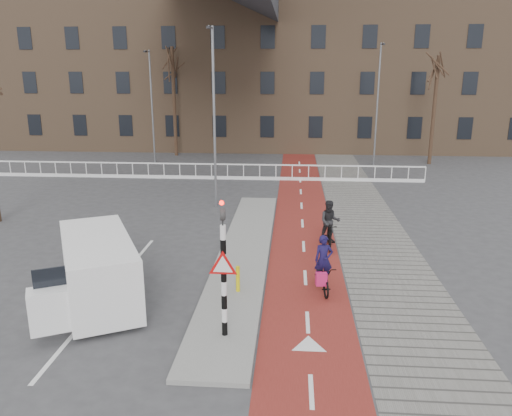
{
  "coord_description": "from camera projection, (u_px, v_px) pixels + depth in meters",
  "views": [
    {
      "loc": [
        1.01,
        -13.14,
        6.51
      ],
      "look_at": [
        -0.34,
        5.0,
        1.5
      ],
      "focal_mm": 35.0,
      "sensor_mm": 36.0,
      "label": 1
    }
  ],
  "objects": [
    {
      "name": "railing",
      "position": [
        196.0,
        174.0,
        31.05
      ],
      "size": [
        28.0,
        0.1,
        0.99
      ],
      "color": "silver",
      "rests_on": "ground"
    },
    {
      "name": "townhouse_row",
      "position": [
        248.0,
        55.0,
        43.34
      ],
      "size": [
        46.0,
        10.0,
        15.9
      ],
      "color": "#7F6047",
      "rests_on": "ground"
    },
    {
      "name": "tree_mid",
      "position": [
        174.0,
        102.0,
        38.73
      ],
      "size": [
        0.27,
        0.27,
        8.29
      ],
      "primitive_type": "cylinder",
      "color": "#322016",
      "rests_on": "ground"
    },
    {
      "name": "bollard",
      "position": [
        238.0,
        279.0,
        14.88
      ],
      "size": [
        0.12,
        0.12,
        0.79
      ],
      "primitive_type": "cylinder",
      "color": "yellow",
      "rests_on": "curb_island"
    },
    {
      "name": "traffic_signal",
      "position": [
        223.0,
        265.0,
        12.0
      ],
      "size": [
        0.8,
        0.8,
        3.68
      ],
      "color": "black",
      "rests_on": "curb_island"
    },
    {
      "name": "van",
      "position": [
        99.0,
        269.0,
        14.32
      ],
      "size": [
        3.64,
        4.83,
        1.94
      ],
      "rotation": [
        0.0,
        0.0,
        0.47
      ],
      "color": "white",
      "rests_on": "ground"
    },
    {
      "name": "streetlight_right",
      "position": [
        377.0,
        106.0,
        34.47
      ],
      "size": [
        0.12,
        0.12,
        8.34
      ],
      "primitive_type": "cylinder",
      "color": "slate",
      "rests_on": "ground"
    },
    {
      "name": "curb_island",
      "position": [
        244.0,
        253.0,
        18.31
      ],
      "size": [
        1.8,
        16.0,
        0.12
      ],
      "primitive_type": "cube",
      "color": "gray",
      "rests_on": "ground"
    },
    {
      "name": "bike_lane",
      "position": [
        302.0,
        211.0,
        23.94
      ],
      "size": [
        2.5,
        60.0,
        0.01
      ],
      "primitive_type": "cube",
      "color": "maroon",
      "rests_on": "ground"
    },
    {
      "name": "streetlight_near",
      "position": [
        214.0,
        120.0,
        23.65
      ],
      "size": [
        0.12,
        0.12,
        8.48
      ],
      "primitive_type": "cylinder",
      "color": "slate",
      "rests_on": "ground"
    },
    {
      "name": "sidewalk",
      "position": [
        361.0,
        212.0,
        23.74
      ],
      "size": [
        3.0,
        60.0,
        0.01
      ],
      "primitive_type": "cube",
      "color": "slate",
      "rests_on": "ground"
    },
    {
      "name": "streetlight_left",
      "position": [
        152.0,
        108.0,
        35.8
      ],
      "size": [
        0.12,
        0.12,
        7.93
      ],
      "primitive_type": "cylinder",
      "color": "slate",
      "rests_on": "ground"
    },
    {
      "name": "ground",
      "position": [
        255.0,
        304.0,
        14.43
      ],
      "size": [
        120.0,
        120.0,
        0.0
      ],
      "primitive_type": "plane",
      "color": "#38383A",
      "rests_on": "ground"
    },
    {
      "name": "tree_right",
      "position": [
        434.0,
        111.0,
        35.14
      ],
      "size": [
        0.26,
        0.26,
        7.53
      ],
      "primitive_type": "cylinder",
      "color": "#322016",
      "rests_on": "ground"
    },
    {
      "name": "cyclist_far",
      "position": [
        329.0,
        228.0,
        18.78
      ],
      "size": [
        0.78,
        1.71,
        1.85
      ],
      "rotation": [
        0.0,
        0.0,
        0.0
      ],
      "color": "black",
      "rests_on": "bike_lane"
    },
    {
      "name": "cyclist_near",
      "position": [
        323.0,
        273.0,
        15.13
      ],
      "size": [
        0.83,
        1.73,
        1.76
      ],
      "rotation": [
        0.0,
        0.0,
        0.15
      ],
      "color": "black",
      "rests_on": "bike_lane"
    }
  ]
}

